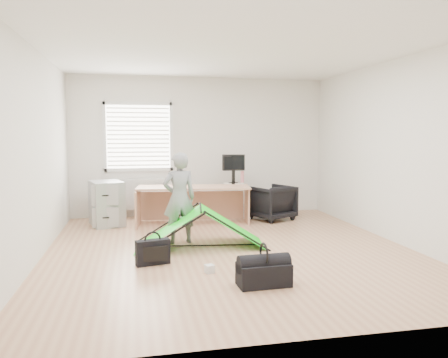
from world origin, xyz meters
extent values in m
plane|color=tan|center=(0.00, 0.00, 0.00)|extent=(5.50, 5.50, 0.00)
cube|color=silver|center=(0.00, 2.75, 1.35)|extent=(5.00, 0.02, 2.70)
cube|color=silver|center=(-1.20, 2.71, 1.55)|extent=(1.20, 0.06, 1.20)
cube|color=silver|center=(-1.20, 2.67, 0.45)|extent=(1.00, 0.12, 0.60)
cube|color=tan|center=(-0.27, 1.81, 0.34)|extent=(2.05, 0.88, 0.68)
cube|color=#999C9E|center=(-1.78, 2.02, 0.39)|extent=(0.67, 0.78, 0.78)
cube|color=black|center=(0.52, 2.08, 0.88)|extent=(0.43, 0.17, 0.40)
cube|color=black|center=(0.52, 2.08, 0.87)|extent=(0.41, 0.09, 0.39)
cube|color=beige|center=(0.53, 2.05, 0.69)|extent=(0.41, 0.21, 0.02)
cylinder|color=#CD7279|center=(0.70, 2.09, 0.79)|extent=(0.08, 0.08, 0.23)
imported|color=black|center=(1.22, 1.92, 0.33)|extent=(0.93, 0.94, 0.65)
imported|color=gray|center=(-0.65, 0.52, 0.67)|extent=(0.52, 0.37, 1.34)
cube|color=silver|center=(0.98, 2.15, 0.13)|extent=(0.56, 0.48, 0.26)
cube|color=teal|center=(-1.83, 1.86, 0.18)|extent=(0.31, 0.16, 0.36)
cube|color=black|center=(-1.08, -0.50, 0.16)|extent=(0.43, 0.22, 0.31)
cube|color=silver|center=(-0.45, -0.96, 0.05)|extent=(0.12, 0.12, 0.10)
cube|color=black|center=(0.05, -1.49, 0.12)|extent=(0.57, 0.31, 0.24)
camera|label=1|loc=(-1.27, -5.82, 1.62)|focal=35.00mm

